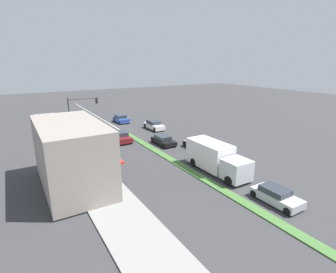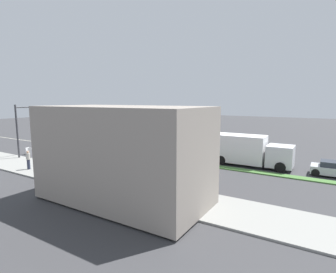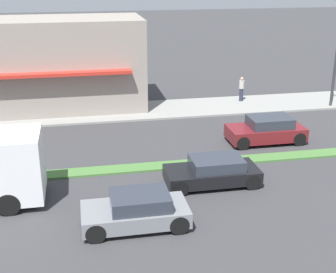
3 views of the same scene
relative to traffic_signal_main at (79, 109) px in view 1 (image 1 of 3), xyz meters
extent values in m
plane|color=#38383A|center=(-6.12, 15.51, -3.90)|extent=(160.00, 160.00, 0.00)
cube|color=gray|center=(2.88, 16.01, -3.84)|extent=(4.00, 73.00, 0.12)
cube|color=#477538|center=(-6.12, 24.51, -3.85)|extent=(0.90, 46.00, 0.10)
cube|color=beige|center=(-6.12, -2.49, -3.90)|extent=(0.16, 60.00, 0.01)
cube|color=gray|center=(4.67, 17.38, -0.92)|extent=(5.13, 10.33, 5.71)
cube|color=red|center=(1.76, 17.38, -0.98)|extent=(0.70, 8.26, 0.20)
cylinder|color=#333338|center=(1.43, 0.01, -0.98)|extent=(0.18, 0.18, 5.60)
cylinder|color=#333338|center=(-0.82, 0.01, 1.52)|extent=(4.50, 0.12, 0.12)
cube|color=black|center=(-2.77, 0.01, 1.07)|extent=(0.28, 0.24, 0.84)
sphere|color=red|center=(-2.77, -0.12, 1.34)|extent=(0.18, 0.18, 0.18)
sphere|color=gold|center=(-2.77, -0.12, 1.07)|extent=(0.18, 0.18, 0.18)
sphere|color=green|center=(-2.77, -0.12, 0.80)|extent=(0.18, 0.18, 0.18)
cylinder|color=#282D42|center=(3.64, 5.51, -3.34)|extent=(0.26, 0.26, 0.87)
cylinder|color=#B7B2A8|center=(3.64, 5.51, -2.62)|extent=(0.34, 0.34, 0.57)
sphere|color=tan|center=(3.64, 5.51, -2.23)|extent=(0.22, 0.22, 0.22)
cube|color=silver|center=(-0.25, -1.16, -3.47)|extent=(0.45, 0.21, 0.84)
cube|color=silver|center=(-0.25, -0.84, -3.47)|extent=(0.45, 0.21, 0.84)
cube|color=silver|center=(-8.32, 24.41, -2.68)|extent=(2.28, 2.20, 1.90)
cube|color=white|center=(-8.32, 20.56, -2.33)|extent=(2.40, 5.10, 2.60)
cylinder|color=black|center=(-9.40, 24.61, -3.45)|extent=(0.28, 0.90, 0.90)
cylinder|color=black|center=(-7.24, 24.61, -3.45)|extent=(0.28, 0.90, 0.90)
cylinder|color=black|center=(-9.40, 19.31, -3.45)|extent=(0.28, 0.90, 0.90)
cylinder|color=black|center=(-7.24, 19.31, -3.45)|extent=(0.28, 0.90, 0.90)
cube|color=maroon|center=(-3.92, 6.81, -3.37)|extent=(1.86, 4.04, 0.67)
cube|color=#2D333D|center=(-3.92, 6.61, -2.77)|extent=(1.58, 2.22, 0.53)
cylinder|color=black|center=(-4.76, 8.36, -3.54)|extent=(0.22, 0.72, 0.72)
cylinder|color=black|center=(-3.09, 8.36, -3.54)|extent=(0.22, 0.72, 0.72)
cylinder|color=black|center=(-4.76, 5.26, -3.54)|extent=(0.22, 0.72, 0.72)
cylinder|color=black|center=(-3.09, 5.26, -3.54)|extent=(0.22, 0.72, 0.72)
cube|color=#284793|center=(-8.32, -4.49, -3.38)|extent=(1.86, 3.84, 0.70)
cube|color=#2D333D|center=(-8.32, -4.68, -2.76)|extent=(1.58, 2.11, 0.54)
cylinder|color=black|center=(-9.16, -2.96, -3.59)|extent=(0.22, 0.61, 0.61)
cylinder|color=black|center=(-7.49, -2.96, -3.59)|extent=(0.22, 0.61, 0.61)
cylinder|color=black|center=(-9.16, -6.01, -3.59)|extent=(0.22, 0.61, 0.61)
cylinder|color=black|center=(-7.49, -6.01, -3.59)|extent=(0.22, 0.61, 0.61)
cube|color=black|center=(-8.32, 11.05, -3.44)|extent=(1.82, 3.99, 0.55)
cube|color=#2D333D|center=(-8.32, 10.85, -2.93)|extent=(1.55, 2.20, 0.47)
cylinder|color=black|center=(-9.14, 12.60, -3.56)|extent=(0.22, 0.67, 0.67)
cylinder|color=black|center=(-7.51, 12.60, -3.56)|extent=(0.22, 0.67, 0.67)
cylinder|color=black|center=(-9.14, 9.49, -3.56)|extent=(0.22, 0.67, 0.67)
cylinder|color=black|center=(-7.51, 9.49, -3.56)|extent=(0.22, 0.67, 0.67)
cube|color=#B7BABF|center=(-8.32, 28.81, -3.41)|extent=(1.77, 3.92, 0.63)
cube|color=#2D333D|center=(-8.32, 28.62, -2.88)|extent=(1.50, 2.15, 0.44)
cylinder|color=black|center=(-9.11, 30.36, -3.59)|extent=(0.22, 0.63, 0.63)
cylinder|color=black|center=(-7.54, 30.36, -3.59)|extent=(0.22, 0.63, 0.63)
cylinder|color=black|center=(-9.11, 27.26, -3.59)|extent=(0.22, 0.63, 0.63)
cylinder|color=black|center=(-7.54, 27.26, -3.59)|extent=(0.22, 0.63, 0.63)
cube|color=slate|center=(-11.12, 14.73, -3.42)|extent=(1.85, 3.83, 0.57)
cube|color=#2D333D|center=(-11.12, 14.53, -2.87)|extent=(1.58, 2.11, 0.51)
cylinder|color=black|center=(-11.95, 16.18, -3.54)|extent=(0.22, 0.71, 0.71)
cylinder|color=black|center=(-10.30, 16.18, -3.54)|extent=(0.22, 0.71, 0.71)
cylinder|color=black|center=(-11.95, 13.27, -3.54)|extent=(0.22, 0.71, 0.71)
cylinder|color=black|center=(-10.30, 13.27, -3.54)|extent=(0.22, 0.71, 0.71)
cube|color=silver|center=(-11.12, 3.09, -3.35)|extent=(1.75, 4.36, 0.70)
cube|color=#2D333D|center=(-11.12, 2.87, -2.75)|extent=(1.49, 2.40, 0.51)
cylinder|color=black|center=(-11.90, 4.80, -3.54)|extent=(0.22, 0.72, 0.72)
cylinder|color=black|center=(-10.35, 4.80, -3.54)|extent=(0.22, 0.72, 0.72)
cylinder|color=black|center=(-11.90, 1.37, -3.54)|extent=(0.22, 0.72, 0.72)
cylinder|color=black|center=(-10.35, 1.37, -3.54)|extent=(0.22, 0.72, 0.72)
camera|label=1|loc=(8.59, 40.25, 6.92)|focal=28.00mm
camera|label=2|loc=(16.48, 27.77, 2.29)|focal=28.00mm
camera|label=3|loc=(-25.94, 16.40, 5.03)|focal=50.00mm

